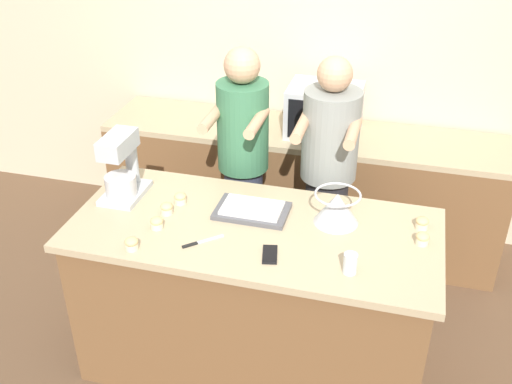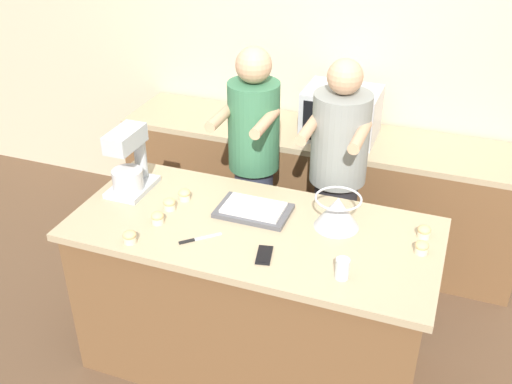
# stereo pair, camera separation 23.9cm
# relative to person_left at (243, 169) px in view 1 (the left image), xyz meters

# --- Properties ---
(ground_plane) EXTENTS (16.00, 16.00, 0.00)m
(ground_plane) POSITION_rel_person_left_xyz_m (0.26, -0.70, -0.87)
(ground_plane) COLOR brown
(back_wall) EXTENTS (10.00, 0.06, 2.70)m
(back_wall) POSITION_rel_person_left_xyz_m (0.26, 0.96, 0.48)
(back_wall) COLOR beige
(back_wall) RESTS_ON ground_plane
(island_counter) EXTENTS (1.89, 0.86, 0.94)m
(island_counter) POSITION_rel_person_left_xyz_m (0.26, -0.70, -0.40)
(island_counter) COLOR brown
(island_counter) RESTS_ON ground_plane
(back_counter) EXTENTS (2.80, 0.60, 0.90)m
(back_counter) POSITION_rel_person_left_xyz_m (0.26, 0.61, -0.43)
(back_counter) COLOR brown
(back_counter) RESTS_ON ground_plane
(person_left) EXTENTS (0.33, 0.50, 1.65)m
(person_left) POSITION_rel_person_left_xyz_m (0.00, 0.00, 0.00)
(person_left) COLOR #33384C
(person_left) RESTS_ON ground_plane
(person_right) EXTENTS (0.35, 0.51, 1.64)m
(person_right) POSITION_rel_person_left_xyz_m (0.53, 0.00, -0.01)
(person_right) COLOR #232328
(person_right) RESTS_ON ground_plane
(stand_mixer) EXTENTS (0.20, 0.30, 0.37)m
(stand_mixer) POSITION_rel_person_left_xyz_m (-0.51, -0.59, 0.23)
(stand_mixer) COLOR #B2B7BC
(stand_mixer) RESTS_ON island_counter
(mixing_bowl) EXTENTS (0.24, 0.24, 0.17)m
(mixing_bowl) POSITION_rel_person_left_xyz_m (0.66, -0.55, 0.16)
(mixing_bowl) COLOR #BCBCC1
(mixing_bowl) RESTS_ON island_counter
(baking_tray) EXTENTS (0.38, 0.25, 0.04)m
(baking_tray) POSITION_rel_person_left_xyz_m (0.22, -0.58, 0.08)
(baking_tray) COLOR #4C4C51
(baking_tray) RESTS_ON island_counter
(microwave_oven) EXTENTS (0.49, 0.39, 0.34)m
(microwave_oven) POSITION_rel_person_left_xyz_m (0.40, 0.60, 0.19)
(microwave_oven) COLOR #B7B7BC
(microwave_oven) RESTS_ON back_counter
(cell_phone) EXTENTS (0.10, 0.16, 0.01)m
(cell_phone) POSITION_rel_person_left_xyz_m (0.40, -0.91, 0.07)
(cell_phone) COLOR black
(cell_phone) RESTS_ON island_counter
(drinking_glass) EXTENTS (0.06, 0.06, 0.10)m
(drinking_glass) POSITION_rel_person_left_xyz_m (0.78, -0.95, 0.12)
(drinking_glass) COLOR silver
(drinking_glass) RESTS_ON island_counter
(knife) EXTENTS (0.17, 0.16, 0.01)m
(knife) POSITION_rel_person_left_xyz_m (0.04, -0.90, 0.07)
(knife) COLOR #BCBCC1
(knife) RESTS_ON island_counter
(cupcake_0) EXTENTS (0.07, 0.07, 0.06)m
(cupcake_0) POSITION_rel_person_left_xyz_m (-0.26, -1.04, 0.10)
(cupcake_0) COLOR beige
(cupcake_0) RESTS_ON island_counter
(cupcake_1) EXTENTS (0.07, 0.07, 0.06)m
(cupcake_1) POSITION_rel_person_left_xyz_m (1.09, -0.49, 0.10)
(cupcake_1) COLOR beige
(cupcake_1) RESTS_ON island_counter
(cupcake_2) EXTENTS (0.07, 0.07, 0.06)m
(cupcake_2) POSITION_rel_person_left_xyz_m (-0.21, -0.84, 0.10)
(cupcake_2) COLOR beige
(cupcake_2) RESTS_ON island_counter
(cupcake_3) EXTENTS (0.07, 0.07, 0.06)m
(cupcake_3) POSITION_rel_person_left_xyz_m (-0.22, -0.70, 0.10)
(cupcake_3) COLOR beige
(cupcake_3) RESTS_ON island_counter
(cupcake_4) EXTENTS (0.07, 0.07, 0.06)m
(cupcake_4) POSITION_rel_person_left_xyz_m (1.09, -0.63, 0.10)
(cupcake_4) COLOR beige
(cupcake_4) RESTS_ON island_counter
(cupcake_5) EXTENTS (0.07, 0.07, 0.06)m
(cupcake_5) POSITION_rel_person_left_xyz_m (-0.18, -0.58, 0.10)
(cupcake_5) COLOR beige
(cupcake_5) RESTS_ON island_counter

